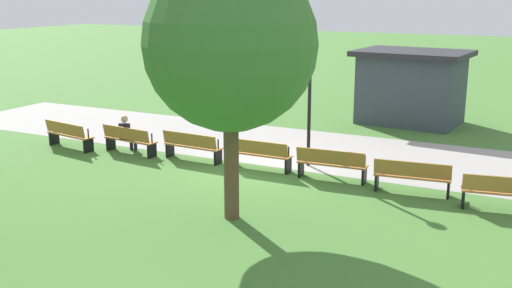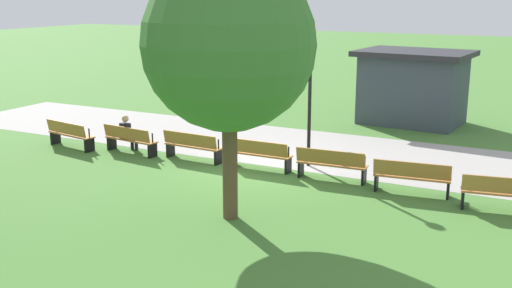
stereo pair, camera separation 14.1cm
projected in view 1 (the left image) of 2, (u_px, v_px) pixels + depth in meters
The scene contains 13 objects.
ground_plane at pixel (260, 169), 17.67m from camera, with size 120.00×120.00×0.00m, color #477A33.
path_paving at pixel (298, 147), 20.15m from camera, with size 27.46×5.01×0.01m, color #A39E99.
bench_0 at pixel (68, 134), 19.86m from camera, with size 1.95×0.79×0.89m.
bench_1 at pixel (129, 139), 19.19m from camera, with size 1.93×0.69×0.89m.
bench_2 at pixel (192, 146), 18.40m from camera, with size 1.92×0.58×0.89m.
bench_3 at pixel (259, 154), 17.50m from camera, with size 1.89×0.47×0.89m.
bench_4 at pixel (331, 164), 16.49m from camera, with size 1.92×0.58×0.89m.
bench_5 at pixel (412, 176), 15.37m from camera, with size 1.93×0.69×0.89m.
bench_6 at pixel (504, 192), 14.15m from camera, with size 1.95×0.79×0.89m.
person_seated at pixel (127, 133), 19.38m from camera, with size 0.37×0.55×1.20m.
tree_1 at pixel (230, 44), 12.95m from camera, with size 3.75×3.75×5.78m.
lamp_post at pixel (310, 70), 17.36m from camera, with size 0.32×0.32×4.04m.
kiosk at pixel (411, 86), 23.53m from camera, with size 4.35×3.45×2.80m.
Camera 1 is at (7.46, -15.24, 4.98)m, focal length 43.05 mm.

